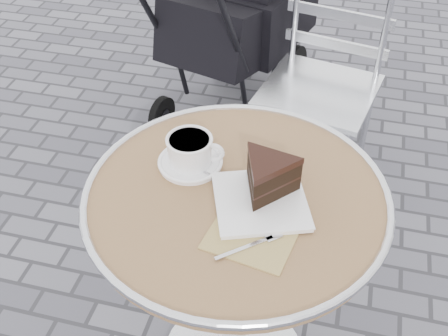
% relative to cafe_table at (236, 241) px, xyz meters
% --- Properties ---
extents(cafe_table, '(0.72, 0.72, 0.74)m').
position_rel_cafe_table_xyz_m(cafe_table, '(0.00, 0.00, 0.00)').
color(cafe_table, silver).
rests_on(cafe_table, ground).
extents(cappuccino_set, '(0.17, 0.15, 0.08)m').
position_rel_cafe_table_xyz_m(cappuccino_set, '(-0.13, 0.07, 0.20)').
color(cappuccino_set, white).
rests_on(cappuccino_set, cafe_table).
extents(cake_plate_set, '(0.26, 0.33, 0.11)m').
position_rel_cafe_table_xyz_m(cake_plate_set, '(0.07, 0.00, 0.21)').
color(cake_plate_set, tan).
rests_on(cake_plate_set, cafe_table).
extents(bistro_chair, '(0.47, 0.47, 0.90)m').
position_rel_cafe_table_xyz_m(bistro_chair, '(0.13, 0.98, -0.01)').
color(bistro_chair, silver).
rests_on(bistro_chair, ground).
extents(baby_stroller, '(0.67, 1.04, 1.00)m').
position_rel_cafe_table_xyz_m(baby_stroller, '(-0.32, 1.38, -0.12)').
color(baby_stroller, black).
rests_on(baby_stroller, ground).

